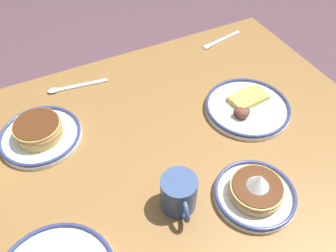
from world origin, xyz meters
TOP-DOWN VIEW (x-y plane):
  - ground_plane at (0.00, 0.00)m, footprint 6.00×6.00m
  - dining_table at (0.00, 0.00)m, footprint 1.30×0.95m
  - plate_near_main at (-0.30, -0.01)m, footprint 0.27×0.27m
  - plate_center_pancakes at (0.32, -0.19)m, footprint 0.24×0.24m
  - plate_far_side at (-0.13, 0.26)m, footprint 0.21×0.21m
  - coffee_mug at (0.06, 0.20)m, footprint 0.09×0.13m
  - fork_far at (-0.44, -0.39)m, footprint 0.19×0.05m
  - tea_spoon at (0.19, -0.37)m, footprint 0.20×0.05m

SIDE VIEW (x-z plane):
  - ground_plane at x=0.00m, z-range 0.00..0.00m
  - dining_table at x=0.00m, z-range 0.29..1.03m
  - fork_far at x=-0.44m, z-range 0.74..0.75m
  - tea_spoon at x=0.19m, z-range 0.74..0.75m
  - plate_near_main at x=-0.30m, z-range 0.73..0.78m
  - plate_center_pancakes at x=0.32m, z-range 0.73..0.80m
  - plate_far_side at x=-0.13m, z-range 0.72..0.81m
  - coffee_mug at x=0.06m, z-range 0.74..0.84m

